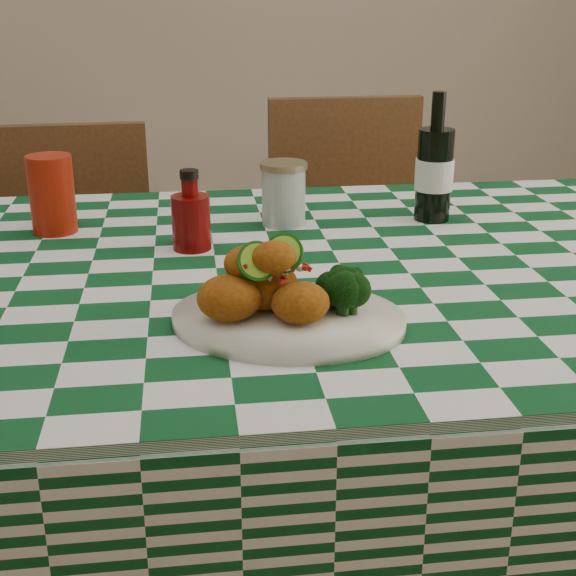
{
  "coord_description": "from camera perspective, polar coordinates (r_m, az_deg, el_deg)",
  "views": [
    {
      "loc": [
        -0.14,
        -1.24,
        1.23
      ],
      "look_at": [
        -0.02,
        -0.25,
        0.84
      ],
      "focal_mm": 50.0,
      "sensor_mm": 36.0,
      "label": 1
    }
  ],
  "objects": [
    {
      "name": "wooden_chair_right",
      "position": [
        2.17,
        4.79,
        0.44
      ],
      "size": [
        0.43,
        0.45,
        0.93
      ],
      "primitive_type": null,
      "rotation": [
        0.0,
        0.0,
        -0.0
      ],
      "color": "#472814",
      "rests_on": "ground"
    },
    {
      "name": "fried_chicken_pile",
      "position": [
        1.07,
        -1.07,
        0.69
      ],
      "size": [
        0.16,
        0.12,
        0.1
      ],
      "primitive_type": null,
      "color": "#A4570F",
      "rests_on": "plate"
    },
    {
      "name": "plate",
      "position": [
        1.09,
        0.0,
        -2.25
      ],
      "size": [
        0.38,
        0.33,
        0.02
      ],
      "primitive_type": null,
      "rotation": [
        0.0,
        0.0,
        -0.29
      ],
      "color": "white",
      "rests_on": "dining_table"
    },
    {
      "name": "ketchup_bottle",
      "position": [
        1.4,
        -6.94,
        5.53
      ],
      "size": [
        0.07,
        0.07,
        0.14
      ],
      "primitive_type": null,
      "rotation": [
        0.0,
        0.0,
        0.07
      ],
      "color": "#610504",
      "rests_on": "dining_table"
    },
    {
      "name": "beer_bottle",
      "position": [
        1.58,
        10.43,
        9.14
      ],
      "size": [
        0.09,
        0.09,
        0.25
      ],
      "primitive_type": null,
      "rotation": [
        0.0,
        0.0,
        -0.17
      ],
      "color": "black",
      "rests_on": "dining_table"
    },
    {
      "name": "wooden_chair_left",
      "position": [
        2.09,
        -14.93,
        -1.73
      ],
      "size": [
        0.42,
        0.44,
        0.89
      ],
      "primitive_type": null,
      "rotation": [
        0.0,
        0.0,
        0.03
      ],
      "color": "#472814",
      "rests_on": "ground"
    },
    {
      "name": "red_tumbler",
      "position": [
        1.55,
        -16.44,
        6.41
      ],
      "size": [
        0.1,
        0.1,
        0.14
      ],
      "primitive_type": "cylinder",
      "rotation": [
        0.0,
        0.0,
        -0.25
      ],
      "color": "#9B1A08",
      "rests_on": "dining_table"
    },
    {
      "name": "broccoli_side",
      "position": [
        1.1,
        4.1,
        0.1
      ],
      "size": [
        0.08,
        0.08,
        0.06
      ],
      "primitive_type": null,
      "color": "black",
      "rests_on": "plate"
    },
    {
      "name": "mason_jar",
      "position": [
        1.54,
        -0.31,
        6.72
      ],
      "size": [
        0.12,
        0.12,
        0.12
      ],
      "primitive_type": null,
      "rotation": [
        0.0,
        0.0,
        -0.36
      ],
      "color": "#B2BCBA",
      "rests_on": "dining_table"
    },
    {
      "name": "dining_table",
      "position": [
        1.5,
        -0.63,
        -12.66
      ],
      "size": [
        1.66,
        1.06,
        0.79
      ],
      "primitive_type": null,
      "color": "#0D451F",
      "rests_on": "ground"
    }
  ]
}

